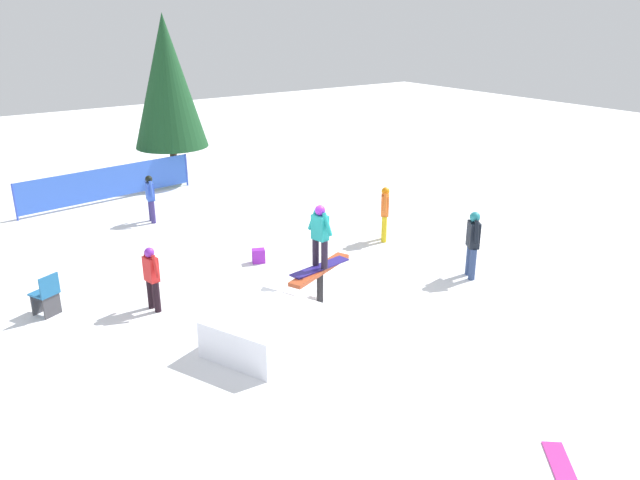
% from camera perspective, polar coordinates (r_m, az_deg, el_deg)
% --- Properties ---
extents(ground_plane, '(60.00, 60.00, 0.00)m').
position_cam_1_polar(ground_plane, '(12.93, 0.00, -6.08)').
color(ground_plane, white).
extents(rail_feature, '(1.84, 0.98, 0.86)m').
position_cam_1_polar(rail_feature, '(12.63, 0.00, -3.21)').
color(rail_feature, black).
rests_on(rail_feature, ground).
extents(snow_kicker_ramp, '(2.24, 2.07, 0.69)m').
position_cam_1_polar(snow_kicker_ramp, '(11.37, -5.21, -8.18)').
color(snow_kicker_ramp, white).
rests_on(snow_kicker_ramp, ground).
extents(main_rider_on_rail, '(1.45, 0.67, 1.32)m').
position_cam_1_polar(main_rider_on_rail, '(12.33, 0.00, 0.18)').
color(main_rider_on_rail, navy).
rests_on(main_rider_on_rail, rail_feature).
extents(bystander_blue, '(0.24, 0.60, 1.37)m').
position_cam_1_polar(bystander_blue, '(18.36, -15.25, 3.89)').
color(bystander_blue, navy).
rests_on(bystander_blue, ground).
extents(bystander_red, '(0.24, 0.60, 1.35)m').
position_cam_1_polar(bystander_red, '(12.92, -15.14, -3.14)').
color(bystander_red, black).
rests_on(bystander_red, ground).
extents(bystander_black, '(0.46, 0.63, 1.56)m').
position_cam_1_polar(bystander_black, '(14.38, 13.80, -0.09)').
color(bystander_black, navy).
rests_on(bystander_black, ground).
extents(bystander_orange, '(0.45, 0.50, 1.45)m').
position_cam_1_polar(bystander_orange, '(16.33, 5.94, 2.67)').
color(bystander_orange, gold).
rests_on(bystander_orange, ground).
extents(loose_snowboard_magenta, '(1.19, 1.34, 0.02)m').
position_cam_1_polar(loose_snowboard_magenta, '(9.26, 21.64, -19.75)').
color(loose_snowboard_magenta, '#C52E8F').
rests_on(loose_snowboard_magenta, ground).
extents(folding_chair, '(0.59, 0.59, 0.88)m').
position_cam_1_polar(folding_chair, '(13.56, -23.75, -4.68)').
color(folding_chair, '#3F3F44').
rests_on(folding_chair, ground).
extents(backpack_on_snow, '(0.36, 0.32, 0.34)m').
position_cam_1_polar(backpack_on_snow, '(15.09, -5.64, -1.45)').
color(backpack_on_snow, purple).
rests_on(backpack_on_snow, ground).
extents(safety_fence, '(5.67, 0.77, 1.10)m').
position_cam_1_polar(safety_fence, '(20.81, -18.79, 4.96)').
color(safety_fence, blue).
rests_on(safety_fence, ground).
extents(pine_tree_near, '(2.49, 2.49, 5.65)m').
position_cam_1_polar(pine_tree_near, '(22.23, -13.79, 13.86)').
color(pine_tree_near, '#4C331E').
rests_on(pine_tree_near, ground).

